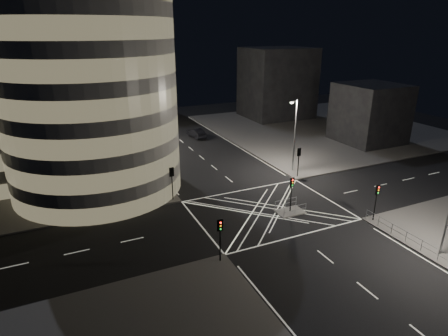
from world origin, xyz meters
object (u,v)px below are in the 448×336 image
traffic_signal_fl (172,178)px  street_lamp_left_near (153,144)px  traffic_signal_nl (220,232)px  traffic_signal_fr (299,157)px  traffic_signal_nr (377,196)px  traffic_signal_island (292,188)px  street_lamp_right_far (295,133)px  central_island (290,212)px  sedan (196,133)px  street_lamp_left_far (125,116)px

traffic_signal_fl → street_lamp_left_near: 5.86m
traffic_signal_nl → street_lamp_left_near: 18.99m
traffic_signal_fl → traffic_signal_fr: 17.60m
traffic_signal_nl → traffic_signal_nr: size_ratio=1.00×
traffic_signal_island → street_lamp_right_far: (7.44, 10.50, 2.63)m
traffic_signal_fr → street_lamp_right_far: size_ratio=0.40×
central_island → traffic_signal_fr: bearing=50.7°
sedan → traffic_signal_fr: bearing=95.2°
street_lamp_left_near → street_lamp_right_far: (18.87, -3.00, 0.00)m
street_lamp_left_far → traffic_signal_nr: bearing=-63.6°
traffic_signal_nr → sedan: (-5.47, 37.98, -2.09)m
traffic_signal_nr → street_lamp_left_near: size_ratio=0.40×
traffic_signal_nl → traffic_signal_nr: same height
traffic_signal_fr → traffic_signal_island: (-6.80, -8.30, 0.00)m
sedan → street_lamp_right_far: bearing=97.9°
central_island → sedan: size_ratio=0.60×
traffic_signal_nr → street_lamp_right_far: 16.03m
street_lamp_right_far → traffic_signal_nr: bearing=-92.3°
traffic_signal_nl → street_lamp_left_far: (-0.64, 36.80, 2.63)m
traffic_signal_nr → traffic_signal_island: 8.62m
central_island → traffic_signal_nr: size_ratio=0.75×
traffic_signal_fr → sedan: (-5.47, 24.38, -2.09)m
central_island → street_lamp_left_far: size_ratio=0.30×
traffic_signal_island → street_lamp_left_near: (-11.44, 13.50, 2.63)m
central_island → traffic_signal_nr: 9.08m
traffic_signal_nr → street_lamp_left_far: (-18.24, 36.80, 2.63)m
traffic_signal_nl → street_lamp_right_far: size_ratio=0.40×
traffic_signal_island → traffic_signal_nl: bearing=-153.9°
traffic_signal_fr → sedan: traffic_signal_fr is taller
street_lamp_left_far → street_lamp_right_far: bearing=-48.1°
traffic_signal_nl → street_lamp_left_near: (-0.64, 18.80, 2.63)m
traffic_signal_fr → street_lamp_left_far: (-18.24, 23.20, 2.63)m
sedan → central_island: bearing=80.2°
street_lamp_left_far → traffic_signal_fl: bearing=-88.4°
traffic_signal_fr → street_lamp_right_far: 3.48m
central_island → street_lamp_left_far: bearing=110.0°
traffic_signal_nr → traffic_signal_island: (-6.80, 5.30, 0.00)m
traffic_signal_island → street_lamp_right_far: bearing=54.7°
street_lamp_left_near → sedan: bearing=56.4°
traffic_signal_nl → traffic_signal_fl: bearing=90.0°
central_island → sedan: sedan is taller
traffic_signal_island → sedan: 32.78m
traffic_signal_nl → traffic_signal_fr: 22.24m
central_island → traffic_signal_island: traffic_signal_island is taller
traffic_signal_nr → street_lamp_left_near: street_lamp_left_near is taller
traffic_signal_nl → traffic_signal_island: size_ratio=1.00×
central_island → sedan: 32.72m
traffic_signal_fl → street_lamp_left_near: bearing=97.0°
traffic_signal_nl → sedan: (12.13, 37.98, -2.09)m
traffic_signal_fl → street_lamp_right_far: size_ratio=0.40×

